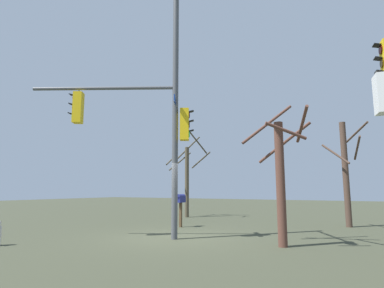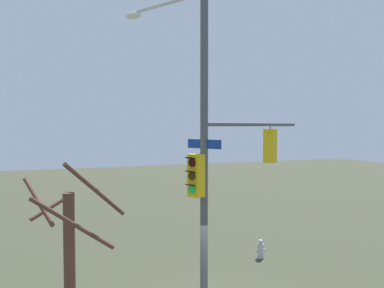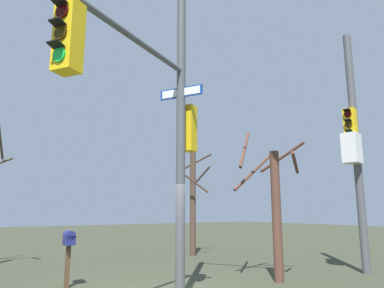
# 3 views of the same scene
# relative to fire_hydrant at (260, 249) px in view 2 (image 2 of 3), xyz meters

# --- Properties ---
(main_signal_pole_assembly) EXTENTS (6.11, 3.32, 8.77)m
(main_signal_pole_assembly) POSITION_rel_fire_hydrant_xyz_m (3.33, 3.02, 4.42)
(main_signal_pole_assembly) COLOR #4C4F54
(main_signal_pole_assembly) RESTS_ON ground
(fire_hydrant) EXTENTS (0.38, 0.24, 0.73)m
(fire_hydrant) POSITION_rel_fire_hydrant_xyz_m (0.00, 0.00, 0.00)
(fire_hydrant) COLOR #B2B2B7
(fire_hydrant) RESTS_ON ground
(bare_tree_behind_pole) EXTENTS (2.20, 2.09, 4.41)m
(bare_tree_behind_pole) POSITION_rel_fire_hydrant_xyz_m (7.34, 3.96, 1.77)
(bare_tree_behind_pole) COLOR brown
(bare_tree_behind_pole) RESTS_ON ground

